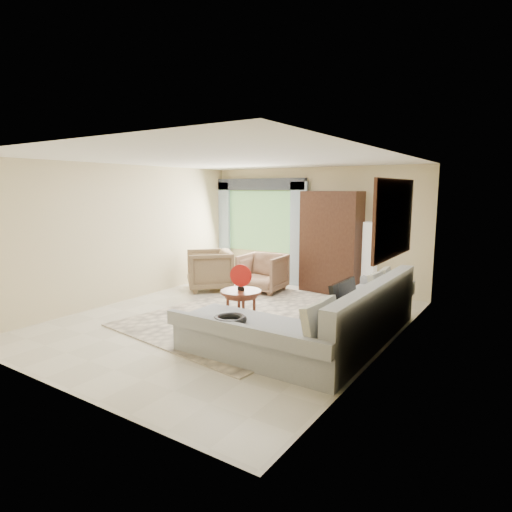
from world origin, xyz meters
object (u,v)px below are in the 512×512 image
Objects in this scene: tv_screen at (344,299)px; potted_plant at (217,268)px; sectional_sofa at (328,325)px; armoire at (331,242)px; armchair_right at (263,273)px; floor_lamp at (370,260)px; coffee_table at (241,309)px; armchair_left at (210,270)px.

tv_screen reaches higher than potted_plant.
armoire is (-1.23, 2.90, 0.77)m from sectional_sofa.
sectional_sofa is 1.65× the size of armoire.
floor_lamp reaches higher than armchair_right.
floor_lamp reaches higher than tv_screen.
coffee_table is (-1.38, -0.13, 0.04)m from sectional_sofa.
armoire is at bearing 5.09° from potted_plant.
sectional_sofa is 3.24m from armoire.
tv_screen reaches higher than coffee_table.
coffee_table is at bearing -174.79° from sectional_sofa.
floor_lamp is (3.62, 0.31, 0.49)m from potted_plant.
potted_plant is (-2.68, 2.77, -0.06)m from coffee_table.
armchair_right is at bearing 115.03° from coffee_table.
sectional_sofa is 3.03m from floor_lamp.
armoire is at bearing -175.71° from floor_lamp.
tv_screen is 1.19× the size of coffee_table.
armoire is (2.25, 1.22, 0.62)m from armchair_left.
tv_screen is 0.79× the size of armchair_left.
sectional_sofa reaches higher than armchair_left.
potted_plant is at bearing 146.90° from sectional_sofa.
tv_screen is (0.27, -0.10, 0.44)m from sectional_sofa.
coffee_table is 3.25m from floor_lamp.
armoire reaches higher than sectional_sofa.
coffee_table is 2.51m from armchair_right.
armoire is at bearing 26.74° from armchair_right.
tv_screen is at bearing -77.11° from floor_lamp.
sectional_sofa is 3.87m from armchair_left.
tv_screen is 4.16m from armchair_left.
potted_plant is 2.94m from armoire.
armchair_left is at bearing -160.72° from armchair_right.
armchair_right is at bearing -148.27° from armoire.
armchair_right is at bearing -16.96° from potted_plant.
tv_screen is 3.37m from armoire.
armchair_left is at bearing 154.63° from tv_screen.
sectional_sofa is at bearing 19.62° from armchair_left.
armchair_right is at bearing 69.59° from armchair_left.
potted_plant is 0.25× the size of armoire.
armoire is at bearing 87.30° from coffee_table.
coffee_table is (-1.64, -0.02, -0.39)m from tv_screen.
armchair_left is 1.78× the size of potted_plant.
tv_screen reaches higher than armchair_right.
armoire is 0.86m from floor_lamp.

